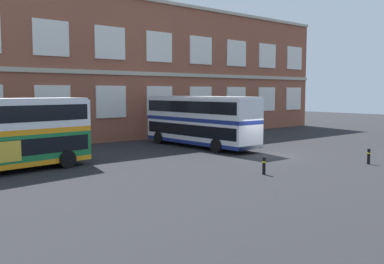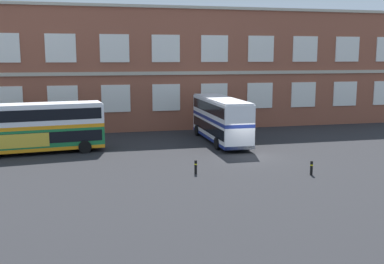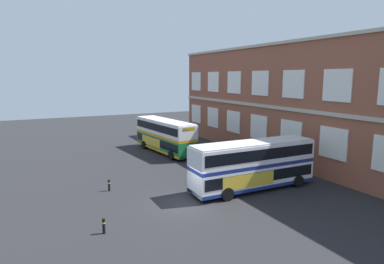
# 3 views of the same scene
# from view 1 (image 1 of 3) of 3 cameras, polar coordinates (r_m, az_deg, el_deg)

# --- Properties ---
(ground_plane) EXTENTS (120.00, 120.00, 0.00)m
(ground_plane) POSITION_cam_1_polar(r_m,az_deg,el_deg) (31.86, 6.88, -2.70)
(ground_plane) COLOR #232326
(brick_terminal_building) EXTENTS (52.42, 8.19, 12.98)m
(brick_terminal_building) POSITION_cam_1_polar(r_m,az_deg,el_deg) (43.23, -10.35, 7.79)
(brick_terminal_building) COLOR brown
(brick_terminal_building) RESTS_ON ground
(double_decker_middle) EXTENTS (2.92, 11.02, 4.07)m
(double_decker_middle) POSITION_cam_1_polar(r_m,az_deg,el_deg) (34.52, 1.05, 1.55)
(double_decker_middle) COLOR silver
(double_decker_middle) RESTS_ON ground
(safety_bollard_west) EXTENTS (0.19, 0.19, 0.95)m
(safety_bollard_west) POSITION_cam_1_polar(r_m,az_deg,el_deg) (28.64, 22.28, -2.97)
(safety_bollard_west) COLOR black
(safety_bollard_west) RESTS_ON ground
(safety_bollard_east) EXTENTS (0.19, 0.19, 0.95)m
(safety_bollard_east) POSITION_cam_1_polar(r_m,az_deg,el_deg) (23.57, 9.47, -4.36)
(safety_bollard_east) COLOR black
(safety_bollard_east) RESTS_ON ground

